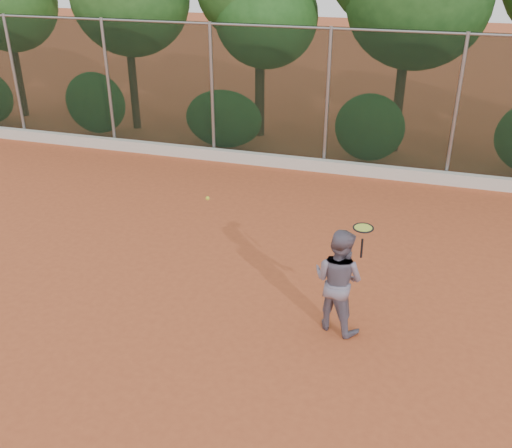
# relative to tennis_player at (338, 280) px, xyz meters

# --- Properties ---
(ground) EXTENTS (80.00, 80.00, 0.00)m
(ground) POSITION_rel_tennis_player_xyz_m (-1.43, -0.41, -0.82)
(ground) COLOR #BE552C
(ground) RESTS_ON ground
(concrete_curb) EXTENTS (24.00, 0.20, 0.30)m
(concrete_curb) POSITION_rel_tennis_player_xyz_m (-1.43, 6.41, -0.67)
(concrete_curb) COLOR silver
(concrete_curb) RESTS_ON ground
(tennis_player) EXTENTS (0.97, 0.87, 1.63)m
(tennis_player) POSITION_rel_tennis_player_xyz_m (0.00, 0.00, 0.00)
(tennis_player) COLOR slate
(tennis_player) RESTS_ON ground
(chainlink_fence) EXTENTS (24.09, 0.09, 3.50)m
(chainlink_fence) POSITION_rel_tennis_player_xyz_m (-1.43, 6.59, 1.04)
(chainlink_fence) COLOR black
(chainlink_fence) RESTS_ON ground
(tennis_racket) EXTENTS (0.33, 0.33, 0.52)m
(tennis_racket) POSITION_rel_tennis_player_xyz_m (0.29, -0.03, 0.88)
(tennis_racket) COLOR black
(tennis_racket) RESTS_ON ground
(tennis_ball_in_flight) EXTENTS (0.07, 0.07, 0.07)m
(tennis_ball_in_flight) POSITION_rel_tennis_player_xyz_m (-2.23, 0.58, 0.77)
(tennis_ball_in_flight) COLOR #CCD530
(tennis_ball_in_flight) RESTS_ON ground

